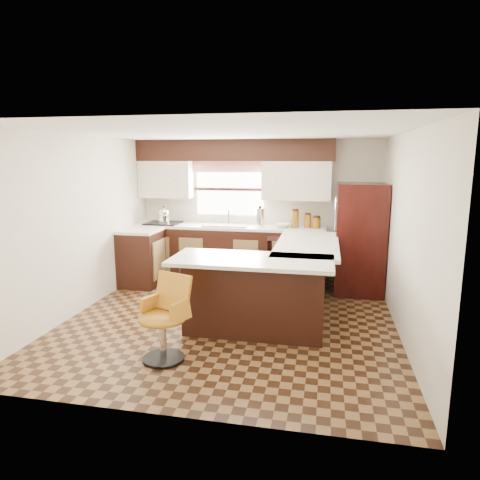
% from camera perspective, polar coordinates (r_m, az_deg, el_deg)
% --- Properties ---
extents(floor, '(4.40, 4.40, 0.00)m').
position_cam_1_polar(floor, '(5.74, -1.26, -10.51)').
color(floor, '#49301A').
rests_on(floor, ground).
extents(ceiling, '(4.40, 4.40, 0.00)m').
position_cam_1_polar(ceiling, '(5.35, -1.37, 14.16)').
color(ceiling, silver).
rests_on(ceiling, wall_back).
extents(wall_back, '(4.40, 0.00, 4.40)m').
position_cam_1_polar(wall_back, '(7.56, 2.39, 4.08)').
color(wall_back, beige).
rests_on(wall_back, floor).
extents(wall_front, '(4.40, 0.00, 4.40)m').
position_cam_1_polar(wall_front, '(3.36, -9.68, -4.72)').
color(wall_front, beige).
rests_on(wall_front, floor).
extents(wall_left, '(0.00, 4.40, 4.40)m').
position_cam_1_polar(wall_left, '(6.23, -20.53, 1.93)').
color(wall_left, beige).
rests_on(wall_left, floor).
extents(wall_right, '(0.00, 4.40, 4.40)m').
position_cam_1_polar(wall_right, '(5.37, 21.12, 0.55)').
color(wall_right, beige).
rests_on(wall_right, floor).
extents(base_cab_back, '(3.30, 0.60, 0.90)m').
position_cam_1_polar(base_cab_back, '(7.48, -1.43, -1.81)').
color(base_cab_back, black).
rests_on(base_cab_back, floor).
extents(base_cab_left, '(0.60, 0.70, 0.90)m').
position_cam_1_polar(base_cab_left, '(7.31, -12.98, -2.40)').
color(base_cab_left, black).
rests_on(base_cab_left, floor).
extents(counter_back, '(3.30, 0.60, 0.04)m').
position_cam_1_polar(counter_back, '(7.39, -1.45, 1.76)').
color(counter_back, silver).
rests_on(counter_back, base_cab_back).
extents(counter_left, '(0.60, 0.70, 0.04)m').
position_cam_1_polar(counter_left, '(7.21, -13.14, 1.25)').
color(counter_left, silver).
rests_on(counter_left, base_cab_left).
extents(soffit, '(3.40, 0.35, 0.36)m').
position_cam_1_polar(soffit, '(7.41, -0.89, 11.86)').
color(soffit, black).
rests_on(soffit, wall_back).
extents(upper_cab_left, '(0.94, 0.35, 0.64)m').
position_cam_1_polar(upper_cab_left, '(7.77, -9.79, 7.97)').
color(upper_cab_left, beige).
rests_on(upper_cab_left, wall_back).
extents(upper_cab_right, '(1.14, 0.35, 0.64)m').
position_cam_1_polar(upper_cab_right, '(7.26, 7.55, 7.84)').
color(upper_cab_right, beige).
rests_on(upper_cab_right, wall_back).
extents(window_pane, '(1.20, 0.02, 0.90)m').
position_cam_1_polar(window_pane, '(7.60, -1.37, 6.78)').
color(window_pane, white).
rests_on(window_pane, wall_back).
extents(valance, '(1.30, 0.06, 0.18)m').
position_cam_1_polar(valance, '(7.54, -1.45, 9.71)').
color(valance, '#D19B93').
rests_on(valance, wall_back).
extents(sink, '(0.75, 0.45, 0.03)m').
position_cam_1_polar(sink, '(7.38, -1.86, 2.04)').
color(sink, '#B2B2B7').
rests_on(sink, counter_back).
extents(dishwasher, '(0.58, 0.03, 0.78)m').
position_cam_1_polar(dishwasher, '(7.06, 6.00, -2.82)').
color(dishwasher, black).
rests_on(dishwasher, floor).
extents(cooktop, '(0.58, 0.50, 0.02)m').
position_cam_1_polar(cooktop, '(7.72, -10.20, 2.25)').
color(cooktop, black).
rests_on(cooktop, counter_back).
extents(peninsula_long, '(0.60, 1.95, 0.90)m').
position_cam_1_polar(peninsula_long, '(6.07, 8.39, -4.95)').
color(peninsula_long, black).
rests_on(peninsula_long, floor).
extents(peninsula_return, '(1.65, 0.60, 0.90)m').
position_cam_1_polar(peninsula_return, '(5.20, 1.93, -7.57)').
color(peninsula_return, black).
rests_on(peninsula_return, floor).
extents(counter_pen_long, '(0.84, 1.95, 0.04)m').
position_cam_1_polar(counter_pen_long, '(5.96, 8.99, -0.59)').
color(counter_pen_long, silver).
rests_on(counter_pen_long, peninsula_long).
extents(counter_pen_return, '(1.89, 0.84, 0.04)m').
position_cam_1_polar(counter_pen_return, '(4.98, 1.56, -2.72)').
color(counter_pen_return, silver).
rests_on(counter_pen_return, peninsula_return).
extents(refrigerator, '(0.74, 0.71, 1.72)m').
position_cam_1_polar(refrigerator, '(6.87, 15.68, 0.12)').
color(refrigerator, black).
rests_on(refrigerator, floor).
extents(bar_chair, '(0.62, 0.62, 0.90)m').
position_cam_1_polar(bar_chair, '(4.57, -10.34, -10.37)').
color(bar_chair, '#B6751C').
rests_on(bar_chair, floor).
extents(kettle, '(0.22, 0.22, 0.29)m').
position_cam_1_polar(kettle, '(7.69, -10.13, 3.41)').
color(kettle, silver).
rests_on(kettle, cooktop).
extents(percolator, '(0.15, 0.15, 0.32)m').
position_cam_1_polar(percolator, '(7.26, 2.68, 3.04)').
color(percolator, silver).
rests_on(percolator, counter_back).
extents(mixing_bowl, '(0.28, 0.28, 0.07)m').
position_cam_1_polar(mixing_bowl, '(7.24, 5.55, 1.97)').
color(mixing_bowl, white).
rests_on(mixing_bowl, counter_back).
extents(canister_large, '(0.14, 0.14, 0.28)m').
position_cam_1_polar(canister_large, '(7.22, 7.32, 2.77)').
color(canister_large, brown).
rests_on(canister_large, counter_back).
extents(canister_med, '(0.12, 0.12, 0.22)m').
position_cam_1_polar(canister_med, '(7.21, 9.01, 2.47)').
color(canister_med, brown).
rests_on(canister_med, counter_back).
extents(canister_small, '(0.14, 0.14, 0.18)m').
position_cam_1_polar(canister_small, '(7.21, 10.15, 2.26)').
color(canister_small, brown).
rests_on(canister_small, counter_back).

